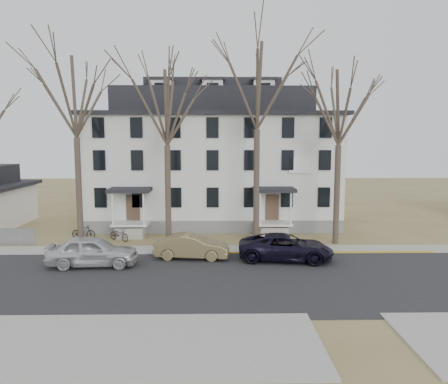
{
  "coord_description": "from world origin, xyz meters",
  "views": [
    {
      "loc": [
        -1.68,
        -19.56,
        7.19
      ],
      "look_at": [
        -1.21,
        9.0,
        3.69
      ],
      "focal_mm": 35.0,
      "sensor_mm": 36.0,
      "label": 1
    }
  ],
  "objects_px": {
    "car_tan": "(192,247)",
    "bicycle_right": "(84,232)",
    "tree_far_left": "(75,90)",
    "car_silver": "(93,252)",
    "tree_mid_right": "(340,102)",
    "bicycle_left": "(119,235)",
    "boarding_house": "(213,160)",
    "tree_mid_left": "(167,102)",
    "tree_center": "(257,79)",
    "car_navy": "(286,248)"
  },
  "relations": [
    {
      "from": "car_tan",
      "to": "bicycle_right",
      "type": "distance_m",
      "value": 9.59
    },
    {
      "from": "tree_far_left",
      "to": "car_silver",
      "type": "height_order",
      "value": "tree_far_left"
    },
    {
      "from": "tree_mid_right",
      "to": "car_silver",
      "type": "xyz_separation_m",
      "value": [
        -15.2,
        -5.26,
        -8.74
      ]
    },
    {
      "from": "bicycle_left",
      "to": "boarding_house",
      "type": "bearing_deg",
      "value": -7.52
    },
    {
      "from": "tree_far_left",
      "to": "tree_mid_left",
      "type": "distance_m",
      "value": 6.05
    },
    {
      "from": "tree_mid_left",
      "to": "boarding_house",
      "type": "bearing_deg",
      "value": 69.8
    },
    {
      "from": "bicycle_left",
      "to": "bicycle_right",
      "type": "relative_size",
      "value": 1.03
    },
    {
      "from": "boarding_house",
      "to": "bicycle_right",
      "type": "bearing_deg",
      "value": -144.08
    },
    {
      "from": "car_silver",
      "to": "bicycle_right",
      "type": "bearing_deg",
      "value": 18.31
    },
    {
      "from": "boarding_house",
      "to": "bicycle_left",
      "type": "height_order",
      "value": "boarding_house"
    },
    {
      "from": "boarding_house",
      "to": "bicycle_right",
      "type": "distance_m",
      "value": 12.41
    },
    {
      "from": "tree_far_left",
      "to": "car_silver",
      "type": "xyz_separation_m",
      "value": [
        2.3,
        -5.26,
        -9.49
      ]
    },
    {
      "from": "tree_far_left",
      "to": "car_silver",
      "type": "distance_m",
      "value": 11.09
    },
    {
      "from": "tree_mid_right",
      "to": "bicycle_right",
      "type": "relative_size",
      "value": 7.4
    },
    {
      "from": "tree_center",
      "to": "bicycle_right",
      "type": "height_order",
      "value": "tree_center"
    },
    {
      "from": "car_tan",
      "to": "car_navy",
      "type": "distance_m",
      "value": 5.62
    },
    {
      "from": "car_navy",
      "to": "tree_mid_right",
      "type": "bearing_deg",
      "value": -36.29
    },
    {
      "from": "tree_mid_right",
      "to": "car_tan",
      "type": "distance_m",
      "value": 13.67
    },
    {
      "from": "tree_far_left",
      "to": "tree_mid_right",
      "type": "height_order",
      "value": "tree_far_left"
    },
    {
      "from": "tree_mid_right",
      "to": "bicycle_left",
      "type": "distance_m",
      "value": 17.64
    },
    {
      "from": "car_silver",
      "to": "car_navy",
      "type": "relative_size",
      "value": 0.91
    },
    {
      "from": "tree_mid_left",
      "to": "tree_center",
      "type": "xyz_separation_m",
      "value": [
        6.0,
        0.0,
        1.48
      ]
    },
    {
      "from": "bicycle_left",
      "to": "car_tan",
      "type": "bearing_deg",
      "value": -96.22
    },
    {
      "from": "tree_mid_left",
      "to": "bicycle_left",
      "type": "xyz_separation_m",
      "value": [
        -3.56,
        0.83,
        -9.14
      ]
    },
    {
      "from": "car_tan",
      "to": "bicycle_right",
      "type": "bearing_deg",
      "value": 62.71
    },
    {
      "from": "tree_far_left",
      "to": "tree_center",
      "type": "relative_size",
      "value": 0.93
    },
    {
      "from": "car_silver",
      "to": "car_navy",
      "type": "distance_m",
      "value": 11.15
    },
    {
      "from": "tree_far_left",
      "to": "bicycle_left",
      "type": "bearing_deg",
      "value": 18.74
    },
    {
      "from": "bicycle_left",
      "to": "tree_center",
      "type": "bearing_deg",
      "value": -60.6
    },
    {
      "from": "tree_mid_right",
      "to": "tree_center",
      "type": "bearing_deg",
      "value": 180.0
    },
    {
      "from": "boarding_house",
      "to": "car_tan",
      "type": "height_order",
      "value": "boarding_house"
    },
    {
      "from": "tree_mid_left",
      "to": "tree_center",
      "type": "height_order",
      "value": "tree_center"
    },
    {
      "from": "tree_mid_right",
      "to": "car_tan",
      "type": "bearing_deg",
      "value": -158.8
    },
    {
      "from": "tree_far_left",
      "to": "car_navy",
      "type": "bearing_deg",
      "value": -17.44
    },
    {
      "from": "tree_mid_left",
      "to": "tree_mid_right",
      "type": "xyz_separation_m",
      "value": [
        11.5,
        0.0,
        0.0
      ]
    },
    {
      "from": "tree_center",
      "to": "tree_mid_right",
      "type": "distance_m",
      "value": 5.7
    },
    {
      "from": "tree_mid_left",
      "to": "tree_far_left",
      "type": "bearing_deg",
      "value": 180.0
    },
    {
      "from": "tree_center",
      "to": "car_navy",
      "type": "relative_size",
      "value": 2.65
    },
    {
      "from": "tree_mid_right",
      "to": "car_navy",
      "type": "distance_m",
      "value": 10.61
    },
    {
      "from": "tree_mid_right",
      "to": "tree_far_left",
      "type": "bearing_deg",
      "value": 180.0
    },
    {
      "from": "car_tan",
      "to": "bicycle_right",
      "type": "relative_size",
      "value": 2.57
    },
    {
      "from": "tree_mid_right",
      "to": "boarding_house",
      "type": "bearing_deg",
      "value": 136.19
    },
    {
      "from": "tree_far_left",
      "to": "car_tan",
      "type": "bearing_deg",
      "value": -25.76
    },
    {
      "from": "boarding_house",
      "to": "car_tan",
      "type": "relative_size",
      "value": 4.69
    },
    {
      "from": "car_tan",
      "to": "bicycle_right",
      "type": "height_order",
      "value": "car_tan"
    },
    {
      "from": "tree_far_left",
      "to": "bicycle_left",
      "type": "height_order",
      "value": "tree_far_left"
    },
    {
      "from": "boarding_house",
      "to": "tree_mid_left",
      "type": "bearing_deg",
      "value": -110.2
    },
    {
      "from": "tree_center",
      "to": "bicycle_left",
      "type": "height_order",
      "value": "tree_center"
    },
    {
      "from": "tree_far_left",
      "to": "bicycle_left",
      "type": "relative_size",
      "value": 7.77
    },
    {
      "from": "tree_center",
      "to": "tree_mid_right",
      "type": "relative_size",
      "value": 1.15
    }
  ]
}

